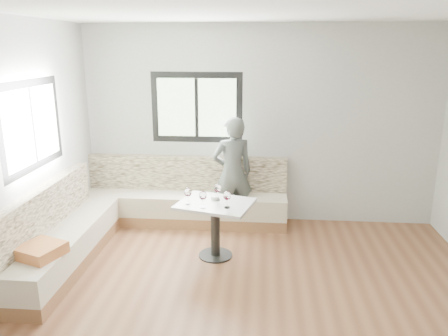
# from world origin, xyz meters

# --- Properties ---
(room) EXTENTS (5.01, 5.01, 2.81)m
(room) POSITION_xyz_m (-0.08, 0.08, 1.41)
(room) COLOR brown
(room) RESTS_ON ground
(banquette) EXTENTS (2.90, 2.80, 0.95)m
(banquette) POSITION_xyz_m (-1.59, 1.62, 0.33)
(banquette) COLOR #895F40
(banquette) RESTS_ON ground
(table) EXTENTS (0.99, 0.86, 0.70)m
(table) POSITION_xyz_m (-0.50, 1.22, 0.52)
(table) COLOR black
(table) RESTS_ON ground
(person) EXTENTS (0.67, 0.56, 1.58)m
(person) POSITION_xyz_m (-0.37, 2.17, 0.79)
(person) COLOR #4A504D
(person) RESTS_ON ground
(olive_ramekin) EXTENTS (0.10, 0.10, 0.04)m
(olive_ramekin) POSITION_xyz_m (-0.52, 1.34, 0.72)
(olive_ramekin) COLOR white
(olive_ramekin) RESTS_ON table
(wine_glass_a) EXTENTS (0.09, 0.09, 0.20)m
(wine_glass_a) POSITION_xyz_m (-0.82, 1.15, 0.84)
(wine_glass_a) COLOR white
(wine_glass_a) RESTS_ON table
(wine_glass_b) EXTENTS (0.09, 0.09, 0.20)m
(wine_glass_b) POSITION_xyz_m (-0.63, 1.04, 0.84)
(wine_glass_b) COLOR white
(wine_glass_b) RESTS_ON table
(wine_glass_c) EXTENTS (0.09, 0.09, 0.20)m
(wine_glass_c) POSITION_xyz_m (-0.35, 1.06, 0.84)
(wine_glass_c) COLOR white
(wine_glass_c) RESTS_ON table
(wine_glass_d) EXTENTS (0.09, 0.09, 0.20)m
(wine_glass_d) POSITION_xyz_m (-0.49, 1.32, 0.84)
(wine_glass_d) COLOR white
(wine_glass_d) RESTS_ON table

